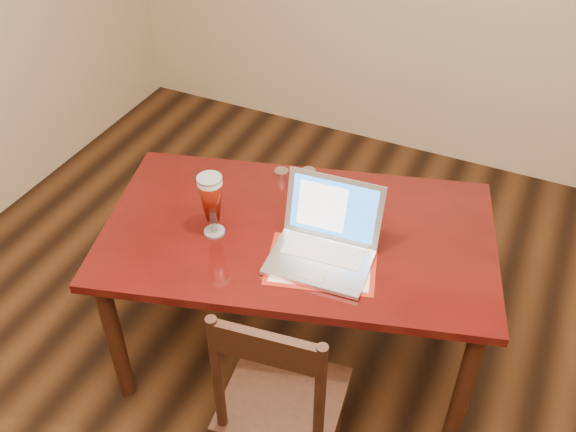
% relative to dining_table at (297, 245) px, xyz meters
% --- Properties ---
extents(room_shell, '(4.51, 5.01, 2.71)m').
position_rel_dining_table_xyz_m(room_shell, '(0.34, -0.72, 1.14)').
color(room_shell, tan).
rests_on(room_shell, ground).
extents(dining_table, '(1.66, 1.21, 0.96)m').
position_rel_dining_table_xyz_m(dining_table, '(0.00, 0.00, 0.00)').
color(dining_table, '#450B09').
rests_on(dining_table, ground).
extents(dining_chair, '(0.45, 0.43, 0.94)m').
position_rel_dining_table_xyz_m(dining_chair, '(0.19, -0.56, -0.18)').
color(dining_chair, black).
rests_on(dining_chair, ground).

